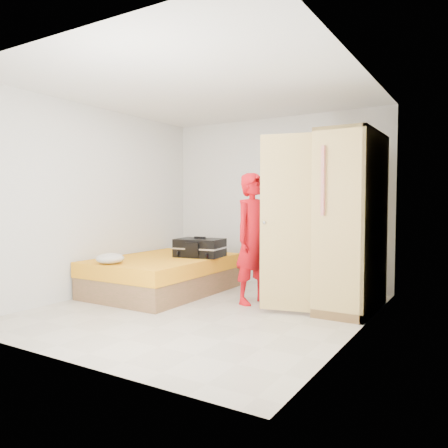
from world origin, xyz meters
The scene contains 7 objects.
room centered at (0.00, 0.00, 1.30)m, with size 4.00×4.02×2.60m.
bed centered at (-1.05, 0.51, 0.25)m, with size 1.42×2.02×0.50m.
wardrobe centered at (1.45, 0.85, 1.00)m, with size 1.16×1.31×2.10m.
person centered at (0.35, 0.60, 0.83)m, with size 0.60×0.40×1.65m, color red.
suitcase centered at (-0.65, 0.85, 0.63)m, with size 0.73×0.58×0.29m.
round_cushion centered at (-1.22, -0.33, 0.57)m, with size 0.36×0.36×0.14m, color beige.
pillow centered at (-1.05, 1.36, 0.55)m, with size 0.55×0.28×0.10m, color beige.
Camera 1 is at (2.88, -4.30, 1.30)m, focal length 35.00 mm.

